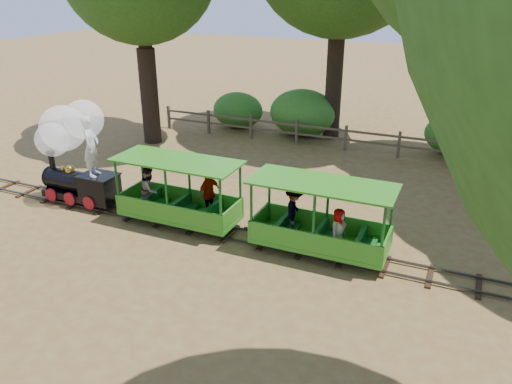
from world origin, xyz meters
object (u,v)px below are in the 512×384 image
at_px(locomotive, 71,145).
at_px(carriage_front, 179,198).
at_px(carriage_rear, 315,224).
at_px(fence, 372,139).

height_order(locomotive, carriage_front, locomotive).
relative_size(locomotive, carriage_front, 0.94).
distance_m(carriage_front, carriage_rear, 3.78).
bearing_deg(carriage_front, fence, 66.47).
bearing_deg(carriage_front, carriage_rear, 0.37).
relative_size(carriage_front, carriage_rear, 1.00).
relative_size(locomotive, fence, 0.18).
height_order(carriage_front, carriage_rear, same).
xyz_separation_m(locomotive, carriage_rear, (7.33, -0.05, -1.02)).
height_order(carriage_front, fence, carriage_front).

